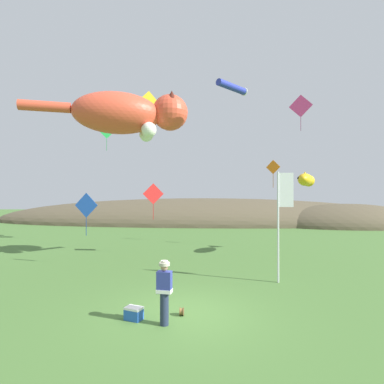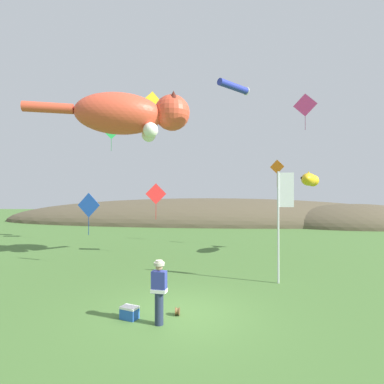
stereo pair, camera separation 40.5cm
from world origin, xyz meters
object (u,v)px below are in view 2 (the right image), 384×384
object	(u,v)px
kite_diamond_blue	(89,205)
kite_diamond_gold	(152,101)
festival_banner_pole	(282,210)
kite_giant_cat	(131,115)
kite_tube_streamer	(234,87)
kite_diamond_orange	(277,167)
picnic_cooler	(129,313)
kite_diamond_green	(111,130)
festival_attendant	(159,290)
kite_diamond_red	(156,194)
kite_fish_windsock	(310,180)
kite_diamond_pink	(305,105)
kite_spool	(177,311)

from	to	relation	value
kite_diamond_blue	kite_diamond_gold	distance (m)	9.31
festival_banner_pole	kite_giant_cat	world-z (taller)	kite_giant_cat
kite_tube_streamer	kite_diamond_orange	xyz separation A→B (m)	(3.09, 4.80, -3.77)
picnic_cooler	kite_diamond_blue	xyz separation A→B (m)	(-4.03, 6.21, 2.86)
kite_diamond_green	festival_attendant	bearing A→B (deg)	-64.85
kite_diamond_red	kite_diamond_gold	size ratio (longest dim) A/B	0.95
kite_diamond_green	kite_tube_streamer	bearing A→B (deg)	-35.57
kite_diamond_red	festival_banner_pole	bearing A→B (deg)	-39.57
kite_fish_windsock	kite_tube_streamer	size ratio (longest dim) A/B	1.55
picnic_cooler	kite_diamond_orange	xyz separation A→B (m)	(6.46, 11.91, 5.24)
festival_attendant	kite_giant_cat	size ratio (longest dim) A/B	0.22
festival_attendant	kite_diamond_pink	size ratio (longest dim) A/B	0.73
kite_spool	picnic_cooler	distance (m)	1.40
kite_fish_windsock	kite_spool	bearing A→B (deg)	-125.59
kite_diamond_pink	kite_tube_streamer	bearing A→B (deg)	-136.23
festival_banner_pole	kite_diamond_green	xyz separation A→B (m)	(-10.67, 9.54, 5.52)
kite_tube_streamer	kite_diamond_green	size ratio (longest dim) A/B	0.77
kite_giant_cat	kite_diamond_red	size ratio (longest dim) A/B	3.82
picnic_cooler	kite_fish_windsock	distance (m)	13.00
kite_giant_cat	kite_diamond_pink	bearing A→B (deg)	24.02
kite_giant_cat	kite_diamond_pink	world-z (taller)	kite_diamond_pink
kite_diamond_orange	kite_diamond_green	xyz separation A→B (m)	(-12.00, 1.57, 3.07)
kite_diamond_pink	kite_spool	bearing A→B (deg)	-121.18
kite_tube_streamer	picnic_cooler	bearing A→B (deg)	-115.34
kite_diamond_green	kite_spool	bearing A→B (deg)	-62.27
kite_diamond_gold	kite_diamond_green	distance (m)	4.14
kite_fish_windsock	kite_diamond_orange	size ratio (longest dim) A/B	1.50
kite_diamond_red	kite_diamond_blue	bearing A→B (deg)	-134.13
picnic_cooler	kite_tube_streamer	xyz separation A→B (m)	(3.37, 7.11, 9.01)
kite_giant_cat	kite_diamond_blue	bearing A→B (deg)	-153.28
kite_giant_cat	kite_tube_streamer	size ratio (longest dim) A/B	4.56
kite_tube_streamer	kite_diamond_red	size ratio (longest dim) A/B	0.84
kite_tube_streamer	kite_diamond_orange	bearing A→B (deg)	57.19
kite_giant_cat	kite_diamond_blue	size ratio (longest dim) A/B	3.82
festival_banner_pole	kite_diamond_red	world-z (taller)	festival_banner_pole
picnic_cooler	kite_fish_windsock	world-z (taller)	kite_fish_windsock
picnic_cooler	kite_diamond_gold	distance (m)	15.66
kite_diamond_orange	kite_diamond_red	xyz separation A→B (m)	(-7.64, -2.75, -1.80)
kite_spool	kite_diamond_gold	distance (m)	15.64
festival_attendant	picnic_cooler	xyz separation A→B (m)	(-0.93, 0.30, -0.77)
kite_fish_windsock	kite_diamond_orange	bearing A→B (deg)	119.20
kite_tube_streamer	kite_diamond_gold	distance (m)	7.31
kite_diamond_pink	kite_diamond_red	size ratio (longest dim) A/B	1.12
kite_diamond_gold	kite_diamond_green	xyz separation A→B (m)	(-3.51, 1.52, -1.58)
kite_diamond_blue	kite_diamond_gold	size ratio (longest dim) A/B	0.95
kite_diamond_gold	kite_diamond_orange	bearing A→B (deg)	-0.35
festival_banner_pole	kite_diamond_orange	size ratio (longest dim) A/B	2.44
festival_attendant	festival_banner_pole	size ratio (longest dim) A/B	0.39
kite_tube_streamer	kite_diamond_red	world-z (taller)	kite_tube_streamer
festival_banner_pole	kite_diamond_red	size ratio (longest dim) A/B	2.10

